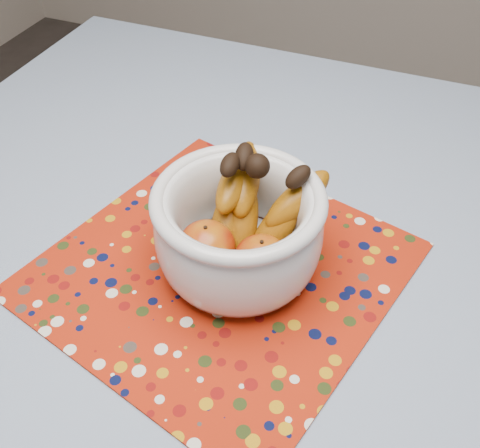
% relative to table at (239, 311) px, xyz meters
% --- Properties ---
extents(table, '(1.20, 1.20, 0.75)m').
position_rel_table_xyz_m(table, '(0.00, 0.00, 0.00)').
color(table, brown).
rests_on(table, ground).
extents(tablecloth, '(1.32, 1.32, 0.01)m').
position_rel_table_xyz_m(tablecloth, '(0.00, 0.00, 0.08)').
color(tablecloth, slate).
rests_on(tablecloth, table).
extents(placemat, '(0.55, 0.55, 0.00)m').
position_rel_table_xyz_m(placemat, '(-0.03, -0.00, 0.09)').
color(placemat, '#9A1C08').
rests_on(placemat, tablecloth).
extents(fruit_bowl, '(0.25, 0.24, 0.18)m').
position_rel_table_xyz_m(fruit_bowl, '(0.00, 0.02, 0.17)').
color(fruit_bowl, silver).
rests_on(fruit_bowl, placemat).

